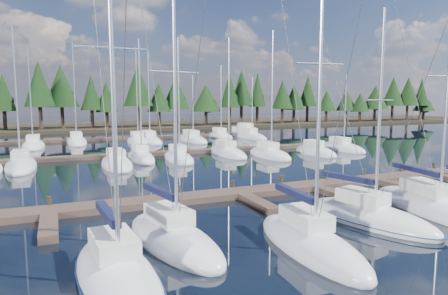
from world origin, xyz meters
name	(u,v)px	position (x,y,z in m)	size (l,w,h in m)	color
ground	(186,168)	(0.00, 30.00, 0.00)	(260.00, 260.00, 0.00)	black
far_shore	(108,126)	(0.00, 90.00, 0.30)	(220.00, 30.00, 0.60)	black
main_dock	(243,195)	(0.00, 17.36, 0.20)	(44.00, 6.13, 0.90)	#4B392F
back_docks	(144,145)	(0.00, 49.58, 0.20)	(50.00, 21.80, 0.40)	#4B392F
front_sailboat_1	(117,274)	(-9.64, 7.93, 0.30)	(3.39, 8.19, 15.18)	silver
front_sailboat_2	(173,238)	(-6.72, 10.79, 0.30)	(4.04, 8.35, 14.20)	silver
front_sailboat_3	(309,243)	(-1.26, 7.86, 0.31)	(2.96, 8.33, 14.73)	silver
front_sailboat_4	(368,217)	(3.92, 9.88, 0.28)	(4.70, 8.73, 12.00)	silver
front_sailboat_5	(433,207)	(8.98, 9.99, 0.28)	(4.58, 10.36, 14.39)	silver
back_sailboat_rows	(149,148)	(-0.33, 45.12, 0.26)	(48.45, 32.75, 15.62)	silver
motor_yacht_right	(244,134)	(19.48, 57.43, 0.44)	(4.69, 8.25, 3.90)	silver
tree_line	(101,94)	(-2.30, 80.23, 7.61)	(185.47, 11.91, 13.82)	black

